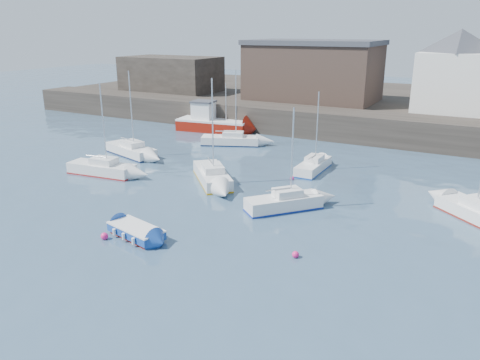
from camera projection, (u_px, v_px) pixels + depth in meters
The scene contains 17 objects.
water at pixel (127, 272), 23.65m from camera, with size 220.00×220.00×0.00m, color #2D4760.
quay_wall at pixel (337, 124), 52.46m from camera, with size 90.00×5.00×3.00m, color #28231E.
land_strip at pixel (375, 104), 67.55m from camera, with size 90.00×32.00×2.80m, color #28231E.
bldg_east_d at pixel (457, 71), 51.10m from camera, with size 11.14×11.14×8.95m.
warehouse at pixel (313, 70), 60.29m from camera, with size 16.40×10.40×7.60m.
bldg_west at pixel (171, 74), 69.83m from camera, with size 14.00×8.00×5.00m.
blue_dinghy at pixel (136, 231), 27.51m from camera, with size 4.00×2.42×0.71m.
fishing_boat at pixel (211, 122), 56.17m from camera, with size 9.00×4.37×5.72m.
sailboat_a at pixel (102, 168), 39.36m from camera, with size 6.08×2.54×7.67m.
sailboat_b at pixel (212, 175), 37.55m from camera, with size 5.87×6.10×8.26m.
sailboat_c at pixel (284, 202), 31.71m from camera, with size 4.73×5.09×6.94m.
sailboat_e at pixel (131, 150), 45.43m from camera, with size 6.59×3.76×8.08m.
sailboat_f at pixel (313, 166), 40.35m from camera, with size 1.68×5.21×6.77m.
sailboat_h at pixel (231, 140), 49.52m from camera, with size 6.35×4.13×7.82m.
buoy_near at pixel (105, 239), 27.37m from camera, with size 0.44×0.44×0.44m, color #E71E74.
buoy_mid at pixel (295, 257), 25.20m from camera, with size 0.38×0.38×0.38m, color #E71E74.
buoy_far at pixel (292, 180), 38.11m from camera, with size 0.35×0.35×0.35m, color #E71E74.
Camera 1 is at (15.05, -15.79, 11.75)m, focal length 35.00 mm.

